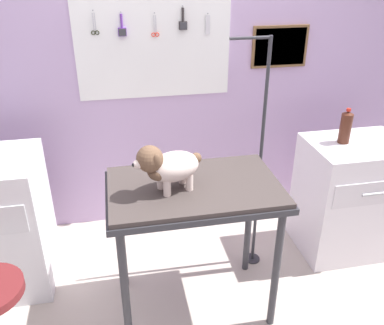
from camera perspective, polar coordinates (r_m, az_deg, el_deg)
name	(u,v)px	position (r m, az deg, el deg)	size (l,w,h in m)	color
rear_wall_panel	(163,82)	(3.13, -4.14, 11.16)	(4.00, 0.11, 2.30)	#B498C2
grooming_table	(194,199)	(2.30, 0.32, -5.16)	(0.97, 0.61, 0.88)	#2D2D33
grooming_arm	(258,170)	(2.71, 9.23, -1.04)	(0.30, 0.11, 1.60)	#2D2D33
dog	(167,166)	(2.12, -3.48, -0.46)	(0.38, 0.25, 0.28)	beige
cabinet_right	(349,197)	(3.20, 21.08, -4.52)	(0.68, 0.54, 0.86)	silver
soda_bottle	(346,127)	(2.94, 20.63, 4.65)	(0.08, 0.08, 0.24)	#472115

